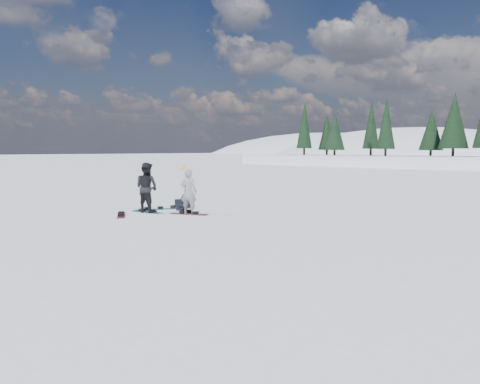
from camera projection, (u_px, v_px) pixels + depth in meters
The scene contains 10 objects.
ground at pixel (215, 220), 16.72m from camera, with size 420.00×420.00×0.00m, color white.
snowboarder_woman at pixel (189, 192), 17.95m from camera, with size 0.76×0.67×1.90m.
snowboarder_man at pixel (147, 188), 18.53m from camera, with size 0.97×0.75×1.99m, color black.
seated_rider at pixel (186, 201), 20.00m from camera, with size 0.64×1.02×0.84m.
gear_bag at pixel (181, 203), 20.68m from camera, with size 0.45×0.30×0.30m, color black.
snowboard_woman at pixel (189, 214), 18.03m from camera, with size 1.50×0.28×0.03m, color maroon.
snowboard_man at pixel (147, 212), 18.62m from camera, with size 1.50×0.28×0.03m, color teal.
snowboard_loose_a at pixel (154, 210), 19.41m from camera, with size 1.50×0.28×0.03m, color teal.
snowboard_loose_c at pixel (187, 212), 18.67m from camera, with size 1.50×0.28×0.03m, color navy.
snowboard_loose_b at pixel (121, 215), 17.68m from camera, with size 1.50×0.28×0.03m, color maroon.
Camera 1 is at (12.21, -11.22, 2.52)m, focal length 35.00 mm.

